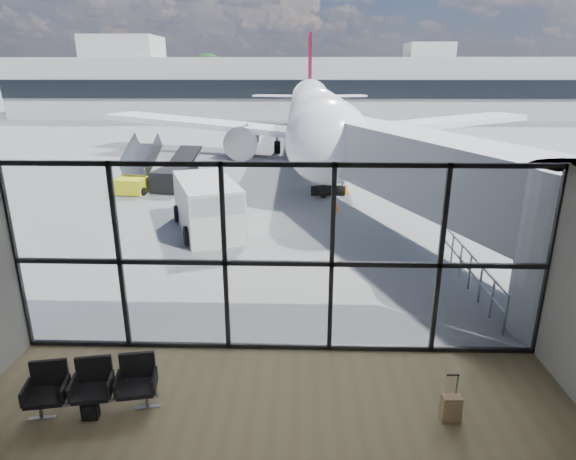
# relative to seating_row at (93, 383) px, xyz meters

# --- Properties ---
(ground) EXTENTS (220.00, 220.00, 0.00)m
(ground) POSITION_rel_seating_row_xyz_m (3.47, 42.25, -0.59)
(ground) COLOR slate
(ground) RESTS_ON ground
(lounge_shell) EXTENTS (12.02, 8.01, 4.51)m
(lounge_shell) POSITION_rel_seating_row_xyz_m (3.47, -2.55, 2.06)
(lounge_shell) COLOR brown
(lounge_shell) RESTS_ON ground
(glass_curtain_wall) EXTENTS (12.10, 0.12, 4.50)m
(glass_curtain_wall) POSITION_rel_seating_row_xyz_m (3.47, 2.25, 1.66)
(glass_curtain_wall) COLOR white
(glass_curtain_wall) RESTS_ON ground
(jet_bridge) EXTENTS (8.00, 16.50, 4.33)m
(jet_bridge) POSITION_rel_seating_row_xyz_m (8.37, 9.33, 2.17)
(jet_bridge) COLOR #9FA2A4
(jet_bridge) RESTS_ON ground
(apron_railing) EXTENTS (0.06, 5.46, 1.11)m
(apron_railing) POSITION_rel_seating_row_xyz_m (9.07, 5.75, 0.13)
(apron_railing) COLOR gray
(apron_railing) RESTS_ON ground
(far_terminal) EXTENTS (80.00, 12.20, 11.00)m
(far_terminal) POSITION_rel_seating_row_xyz_m (2.88, 64.23, 3.62)
(far_terminal) COLOR beige
(far_terminal) RESTS_ON ground
(tree_0) EXTENTS (4.95, 4.95, 7.12)m
(tree_0) POSITION_rel_seating_row_xyz_m (-41.53, 74.25, 4.04)
(tree_0) COLOR #382619
(tree_0) RESTS_ON ground
(tree_1) EXTENTS (5.61, 5.61, 8.07)m
(tree_1) POSITION_rel_seating_row_xyz_m (-35.53, 74.25, 4.66)
(tree_1) COLOR #382619
(tree_1) RESTS_ON ground
(tree_2) EXTENTS (6.27, 6.27, 9.03)m
(tree_2) POSITION_rel_seating_row_xyz_m (-29.53, 74.25, 5.29)
(tree_2) COLOR #382619
(tree_2) RESTS_ON ground
(tree_3) EXTENTS (4.95, 4.95, 7.12)m
(tree_3) POSITION_rel_seating_row_xyz_m (-23.53, 74.25, 4.04)
(tree_3) COLOR #382619
(tree_3) RESTS_ON ground
(tree_4) EXTENTS (5.61, 5.61, 8.07)m
(tree_4) POSITION_rel_seating_row_xyz_m (-17.53, 74.25, 4.66)
(tree_4) COLOR #382619
(tree_4) RESTS_ON ground
(tree_5) EXTENTS (6.27, 6.27, 9.03)m
(tree_5) POSITION_rel_seating_row_xyz_m (-11.53, 74.25, 5.29)
(tree_5) COLOR #382619
(tree_5) RESTS_ON ground
(seating_row) EXTENTS (2.40, 1.08, 1.06)m
(seating_row) POSITION_rel_seating_row_xyz_m (0.00, 0.00, 0.00)
(seating_row) COLOR gray
(seating_row) RESTS_ON ground
(backpack) EXTENTS (0.32, 0.30, 0.45)m
(backpack) POSITION_rel_seating_row_xyz_m (0.01, -0.30, -0.37)
(backpack) COLOR black
(backpack) RESTS_ON ground
(suitcase) EXTENTS (0.36, 0.27, 0.95)m
(suitcase) POSITION_rel_seating_row_xyz_m (6.83, -0.15, -0.30)
(suitcase) COLOR #927451
(suitcase) RESTS_ON ground
(airliner) EXTENTS (34.42, 39.80, 10.26)m
(airliner) POSITION_rel_seating_row_xyz_m (4.94, 31.98, 2.53)
(airliner) COLOR white
(airliner) RESTS_ON ground
(service_van) EXTENTS (3.70, 5.28, 2.11)m
(service_van) POSITION_rel_seating_row_xyz_m (0.14, 11.09, 0.49)
(service_van) COLOR silver
(service_van) RESTS_ON ground
(belt_loader) EXTENTS (2.19, 4.57, 2.02)m
(belt_loader) POSITION_rel_seating_row_xyz_m (-3.14, 18.76, 0.09)
(belt_loader) COLOR black
(belt_loader) RESTS_ON ground
(mobile_stairs) EXTENTS (2.11, 3.51, 2.34)m
(mobile_stairs) POSITION_rel_seating_row_xyz_m (-5.10, 18.05, -0.03)
(mobile_stairs) COLOR yellow
(mobile_stairs) RESTS_ON ground
(traffic_cone_a) EXTENTS (0.37, 0.37, 0.53)m
(traffic_cone_a) POSITION_rel_seating_row_xyz_m (5.57, 14.29, -0.34)
(traffic_cone_a) COLOR #FF660D
(traffic_cone_a) RESTS_ON ground
(traffic_cone_c) EXTENTS (0.36, 0.36, 0.52)m
(traffic_cone_c) POSITION_rel_seating_row_xyz_m (6.37, 17.66, -0.34)
(traffic_cone_c) COLOR orange
(traffic_cone_c) RESTS_ON ground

